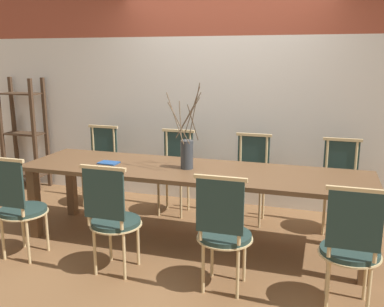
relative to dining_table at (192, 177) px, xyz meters
The scene contains 14 objects.
ground_plane 0.67m from the dining_table, ahead, with size 16.00×16.00×0.00m, color brown.
wall_rear 1.60m from the dining_table, 90.00° to the left, with size 12.00×0.06×3.20m.
dining_table is the anchor object (origin of this frame).
chair_near_leftend 1.59m from the dining_table, 150.83° to the right, with size 0.44×0.44×0.97m.
chair_near_left 0.91m from the dining_table, 120.14° to the right, with size 0.44×0.44×0.97m.
chair_near_center 0.93m from the dining_table, 57.38° to the right, with size 0.44×0.44×0.97m.
chair_near_right 1.62m from the dining_table, 28.67° to the right, with size 0.44×0.44×0.97m.
chair_far_leftend 1.64m from the dining_table, 151.75° to the left, with size 0.44×0.44×0.97m.
chair_far_left 0.91m from the dining_table, 120.29° to the left, with size 0.44×0.44×0.97m.
chair_far_center 0.90m from the dining_table, 60.34° to the left, with size 0.44×0.44×0.97m.
chair_far_right 1.58m from the dining_table, 29.40° to the left, with size 0.44×0.44×0.97m.
vase_centerpiece 0.25m from the dining_table, behind, with size 0.31×0.34×0.81m.
book_stack 0.86m from the dining_table, behind, with size 0.20×0.15×0.01m.
shelving_rack 2.98m from the dining_table, 158.63° to the left, with size 0.58×0.30×1.52m.
Camera 1 is at (1.18, -3.75, 1.80)m, focal length 40.00 mm.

